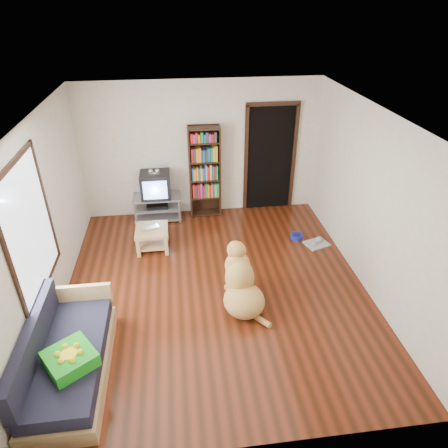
{
  "coord_description": "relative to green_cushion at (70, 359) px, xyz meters",
  "views": [
    {
      "loc": [
        -0.48,
        -4.75,
        3.92
      ],
      "look_at": [
        0.17,
        0.35,
        0.9
      ],
      "focal_mm": 32.0,
      "sensor_mm": 36.0,
      "label": 1
    }
  ],
  "objects": [
    {
      "name": "bookshelf",
      "position": [
        1.8,
        3.94,
        0.5
      ],
      "size": [
        0.6,
        0.3,
        1.8
      ],
      "color": "black",
      "rests_on": "ground"
    },
    {
      "name": "doorway",
      "position": [
        3.1,
        4.08,
        0.62
      ],
      "size": [
        1.03,
        0.05,
        2.19
      ],
      "color": "black",
      "rests_on": "wall_back"
    },
    {
      "name": "coffee_table",
      "position": [
        0.78,
        2.8,
        -0.22
      ],
      "size": [
        0.55,
        0.55,
        0.4
      ],
      "color": "tan",
      "rests_on": "ground"
    },
    {
      "name": "ground",
      "position": [
        1.75,
        1.6,
        -0.5
      ],
      "size": [
        5.0,
        5.0,
        0.0
      ],
      "primitive_type": "plane",
      "color": "#581F0F",
      "rests_on": "ground"
    },
    {
      "name": "grey_rag",
      "position": [
        3.66,
        2.54,
        -0.48
      ],
      "size": [
        0.48,
        0.43,
        0.03
      ],
      "primitive_type": "cube",
      "rotation": [
        0.0,
        0.0,
        0.32
      ],
      "color": "#999999",
      "rests_on": "ground"
    },
    {
      "name": "laptop",
      "position": [
        0.78,
        2.77,
        -0.09
      ],
      "size": [
        0.35,
        0.29,
        0.02
      ],
      "primitive_type": "imported",
      "rotation": [
        0.0,
        0.0,
        0.38
      ],
      "color": "white",
      "rests_on": "coffee_table"
    },
    {
      "name": "dog_bowl",
      "position": [
        3.36,
        2.79,
        -0.46
      ],
      "size": [
        0.22,
        0.22,
        0.08
      ],
      "primitive_type": "cylinder",
      "color": "navy",
      "rests_on": "ground"
    },
    {
      "name": "dog",
      "position": [
        2.06,
        1.2,
        -0.16
      ],
      "size": [
        0.66,
        1.08,
        0.93
      ],
      "color": "tan",
      "rests_on": "ground"
    },
    {
      "name": "crt_tv",
      "position": [
        0.85,
        3.87,
        0.24
      ],
      "size": [
        0.55,
        0.52,
        0.58
      ],
      "color": "black",
      "rests_on": "tv_stand"
    },
    {
      "name": "ceiling",
      "position": [
        1.75,
        1.6,
        2.1
      ],
      "size": [
        5.0,
        5.0,
        0.0
      ],
      "primitive_type": "plane",
      "rotation": [
        3.14,
        0.0,
        0.0
      ],
      "color": "white",
      "rests_on": "ground"
    },
    {
      "name": "wall_back",
      "position": [
        1.75,
        4.1,
        0.8
      ],
      "size": [
        4.5,
        0.0,
        4.5
      ],
      "primitive_type": "plane",
      "rotation": [
        1.57,
        0.0,
        0.0
      ],
      "color": "silver",
      "rests_on": "ground"
    },
    {
      "name": "sofa",
      "position": [
        -0.12,
        0.22,
        -0.24
      ],
      "size": [
        0.8,
        1.8,
        0.8
      ],
      "color": "tan",
      "rests_on": "ground"
    },
    {
      "name": "wall_right",
      "position": [
        4.0,
        1.6,
        0.8
      ],
      "size": [
        0.0,
        5.0,
        5.0
      ],
      "primitive_type": "plane",
      "rotation": [
        1.57,
        0.0,
        -1.57
      ],
      "color": "silver",
      "rests_on": "ground"
    },
    {
      "name": "green_cushion",
      "position": [
        0.0,
        0.0,
        0.0
      ],
      "size": [
        0.67,
        0.67,
        0.16
      ],
      "primitive_type": "cube",
      "rotation": [
        0.0,
        0.0,
        0.62
      ],
      "color": "green",
      "rests_on": "sofa"
    },
    {
      "name": "tv_stand",
      "position": [
        0.85,
        3.85,
        -0.23
      ],
      "size": [
        0.9,
        0.45,
        0.5
      ],
      "color": "#99999E",
      "rests_on": "ground"
    },
    {
      "name": "wall_left",
      "position": [
        -0.5,
        1.6,
        0.8
      ],
      "size": [
        0.0,
        5.0,
        5.0
      ],
      "primitive_type": "plane",
      "rotation": [
        1.57,
        0.0,
        1.57
      ],
      "color": "silver",
      "rests_on": "ground"
    },
    {
      "name": "wall_front",
      "position": [
        1.75,
        -0.9,
        0.8
      ],
      "size": [
        4.5,
        0.0,
        4.5
      ],
      "primitive_type": "plane",
      "rotation": [
        -1.57,
        0.0,
        0.0
      ],
      "color": "silver",
      "rests_on": "ground"
    },
    {
      "name": "window",
      "position": [
        -0.48,
        1.1,
        1.0
      ],
      "size": [
        0.03,
        1.46,
        1.7
      ],
      "color": "white",
      "rests_on": "wall_left"
    }
  ]
}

